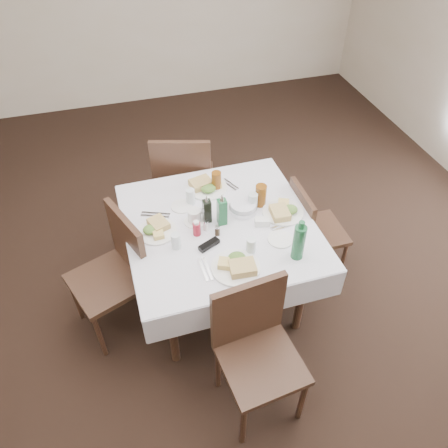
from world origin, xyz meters
name	(u,v)px	position (x,y,z in m)	size (l,w,h in m)	color
ground_plane	(198,307)	(0.00, 0.00, 0.00)	(7.00, 7.00, 0.00)	black
room_shell	(184,106)	(0.00, 0.00, 1.71)	(6.04, 7.04, 2.80)	beige
dining_table	(219,233)	(0.20, 0.08, 0.68)	(1.28, 1.28, 0.76)	black
chair_north	(184,178)	(0.13, 0.91, 0.57)	(0.58, 0.58, 0.99)	black
chair_south	(255,343)	(0.19, -0.73, 0.54)	(0.50, 0.50, 0.95)	black
chair_east	(309,227)	(0.94, 0.15, 0.48)	(0.40, 0.40, 0.84)	black
chair_west	(117,267)	(-0.52, 0.08, 0.54)	(0.58, 0.58, 0.95)	black
meal_north	(206,186)	(0.22, 0.47, 0.79)	(0.30, 0.30, 0.06)	white
meal_south	(237,266)	(0.20, -0.33, 0.79)	(0.30, 0.30, 0.07)	white
meal_east	(283,211)	(0.66, 0.06, 0.79)	(0.29, 0.29, 0.06)	white
meal_west	(156,229)	(-0.22, 0.13, 0.78)	(0.26, 0.26, 0.06)	white
side_plate_a	(182,206)	(0.00, 0.33, 0.77)	(0.15, 0.15, 0.01)	white
side_plate_b	(280,239)	(0.55, -0.18, 0.77)	(0.17, 0.17, 0.01)	white
water_n	(190,197)	(0.07, 0.35, 0.82)	(0.06, 0.06, 0.12)	silver
water_s	(251,246)	(0.33, -0.22, 0.82)	(0.06, 0.06, 0.11)	silver
water_e	(253,201)	(0.47, 0.17, 0.82)	(0.07, 0.07, 0.12)	silver
water_w	(176,241)	(-0.12, -0.05, 0.82)	(0.06, 0.06, 0.11)	silver
iced_tea_a	(216,181)	(0.29, 0.45, 0.84)	(0.07, 0.07, 0.15)	brown
iced_tea_b	(261,195)	(0.54, 0.20, 0.84)	(0.08, 0.08, 0.17)	brown
bread_basket	(243,207)	(0.40, 0.17, 0.79)	(0.20, 0.20, 0.07)	silver
oil_cruet_dark	(207,210)	(0.14, 0.14, 0.86)	(0.05, 0.05, 0.22)	black
oil_cruet_green	(222,211)	(0.23, 0.09, 0.87)	(0.06, 0.06, 0.25)	#1B5C33
ketchup_bottle	(197,228)	(0.04, 0.03, 0.81)	(0.05, 0.05, 0.11)	maroon
salt_shaker	(206,225)	(0.10, 0.05, 0.80)	(0.03, 0.03, 0.08)	white
pepper_shaker	(217,231)	(0.16, -0.01, 0.80)	(0.03, 0.03, 0.08)	#382A1C
coffee_mug	(195,217)	(0.05, 0.15, 0.81)	(0.15, 0.14, 0.11)	white
sunglasses	(209,245)	(0.08, -0.10, 0.78)	(0.15, 0.10, 0.03)	black
green_bottle	(299,242)	(0.59, -0.34, 0.89)	(0.08, 0.08, 0.29)	#1B5C33
sugar_caddy	(262,222)	(0.48, 0.00, 0.79)	(0.11, 0.08, 0.05)	white
cutlery_n	(230,185)	(0.40, 0.47, 0.77)	(0.10, 0.17, 0.01)	silver
cutlery_s	(205,269)	(0.01, -0.29, 0.77)	(0.05, 0.19, 0.01)	silver
cutlery_e	(283,226)	(0.61, -0.07, 0.77)	(0.17, 0.06, 0.01)	silver
cutlery_w	(156,215)	(-0.20, 0.29, 0.77)	(0.20, 0.12, 0.01)	silver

